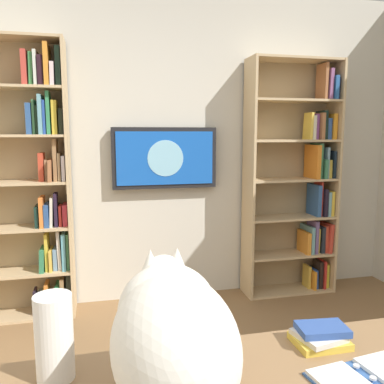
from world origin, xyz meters
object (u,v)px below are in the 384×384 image
(bookshelf_left, at_px, (301,182))
(desk_book_stack, at_px, (320,336))
(bookshelf_right, at_px, (31,183))
(open_binder, at_px, (373,381))
(cat, at_px, (172,333))
(paper_towel_roll, at_px, (54,337))
(wall_mounted_tv, at_px, (165,158))

(bookshelf_left, xyz_separation_m, desk_book_stack, (1.07, 2.17, -0.25))
(bookshelf_left, distance_m, bookshelf_right, 2.33)
(open_binder, height_order, desk_book_stack, desk_book_stack)
(cat, relative_size, desk_book_stack, 3.28)
(open_binder, height_order, paper_towel_roll, paper_towel_roll)
(open_binder, distance_m, paper_towel_roll, 0.94)
(bookshelf_left, height_order, open_binder, bookshelf_left)
(wall_mounted_tv, bearing_deg, paper_towel_roll, 72.77)
(wall_mounted_tv, xyz_separation_m, paper_towel_roll, (0.70, 2.25, -0.38))
(bookshelf_right, distance_m, wall_mounted_tv, 1.10)
(open_binder, bearing_deg, bookshelf_left, -113.49)
(wall_mounted_tv, xyz_separation_m, open_binder, (-0.20, 2.48, -0.50))
(wall_mounted_tv, relative_size, paper_towel_roll, 3.49)
(bookshelf_right, distance_m, cat, 2.44)
(paper_towel_roll, bearing_deg, cat, 151.66)
(paper_towel_roll, xyz_separation_m, desk_book_stack, (-0.87, 0.00, -0.10))
(bookshelf_right, relative_size, open_binder, 6.15)
(paper_towel_roll, bearing_deg, bookshelf_right, -79.88)
(bookshelf_left, distance_m, desk_book_stack, 2.43)
(wall_mounted_tv, distance_m, paper_towel_roll, 2.38)
(wall_mounted_tv, relative_size, cat, 1.48)
(wall_mounted_tv, bearing_deg, desk_book_stack, 94.33)
(cat, xyz_separation_m, open_binder, (-0.58, 0.06, -0.19))
(bookshelf_left, relative_size, desk_book_stack, 11.40)
(open_binder, distance_m, desk_book_stack, 0.24)
(bookshelf_left, relative_size, open_binder, 5.96)
(wall_mounted_tv, height_order, paper_towel_roll, wall_mounted_tv)
(wall_mounted_tv, distance_m, cat, 2.47)
(wall_mounted_tv, relative_size, open_binder, 2.54)
(bookshelf_left, height_order, bookshelf_right, bookshelf_right)
(desk_book_stack, bearing_deg, bookshelf_right, -59.96)
(wall_mounted_tv, height_order, desk_book_stack, wall_mounted_tv)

